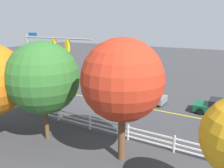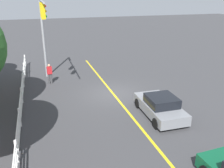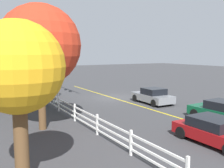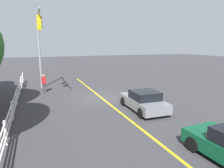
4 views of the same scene
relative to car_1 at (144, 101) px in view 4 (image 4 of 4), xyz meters
The scene contains 6 objects.
ground_plane 4.60m from the car_1, 21.77° to the left, with size 120.00×120.00×0.00m, color #38383A.
lane_center_stripe 1.82m from the car_1, 82.21° to the left, with size 28.00×0.16×0.01m, color gold.
signal_assembly 10.85m from the car_1, 38.78° to the left, with size 7.73×0.38×7.10m.
car_1 is the anchor object (origin of this frame).
pedestrian 9.97m from the car_1, 37.51° to the left, with size 0.31×0.43×1.69m.
white_rail_fence 8.29m from the car_1, 81.46° to the left, with size 26.10×0.10×1.15m.
Camera 4 is at (-15.73, 5.08, 4.46)m, focal length 32.12 mm.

